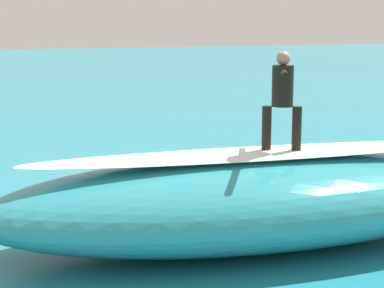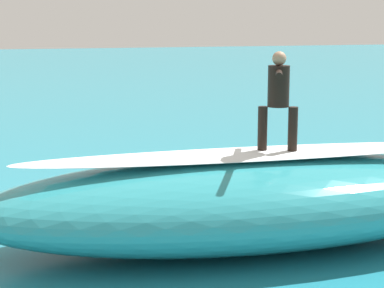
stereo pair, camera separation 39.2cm
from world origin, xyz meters
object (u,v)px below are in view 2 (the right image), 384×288
at_px(surfboard_riding, 277,153).
at_px(surfboard_paddling, 133,174).
at_px(surfer_riding, 278,94).
at_px(surfer_paddling, 136,166).

distance_m(surfboard_riding, surfboard_paddling, 5.52).
relative_size(surfboard_riding, surfer_riding, 1.39).
height_order(surfboard_paddling, surfer_paddling, surfer_paddling).
height_order(surfer_riding, surfer_paddling, surfer_riding).
bearing_deg(surfboard_paddling, surfboard_riding, 64.10).
xyz_separation_m(surfboard_paddling, surfer_paddling, (-0.10, -0.09, 0.17)).
relative_size(surfer_riding, surfer_paddling, 1.13).
height_order(surfboard_riding, surfer_paddling, surfboard_riding).
bearing_deg(surfboard_riding, surfer_paddling, -54.06).
relative_size(surfer_riding, surfboard_paddling, 0.72).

